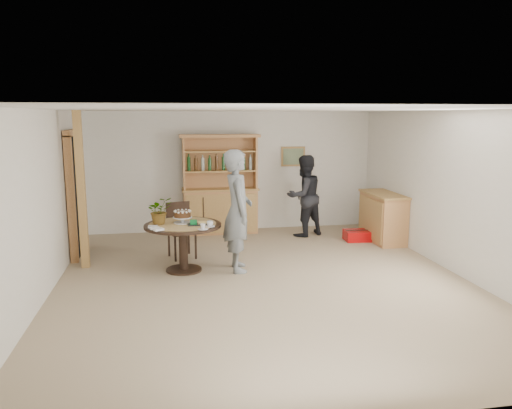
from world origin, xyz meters
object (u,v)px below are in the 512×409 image
Objects in this scene: hutch at (220,200)px; sideboard at (383,217)px; dining_table at (183,233)px; adult_person at (304,196)px; teen_boy at (238,211)px; red_suitcase at (360,235)px; dining_chair at (180,226)px.

sideboard is (3.04, -1.24, -0.22)m from hutch.
dining_table is 0.73× the size of adult_person.
adult_person is at bearing -38.51° from teen_boy.
dining_table is at bearing -154.64° from red_suitcase.
hutch is 2.92m from red_suitcase.
teen_boy is at bearing -89.87° from hutch.
red_suitcase is (2.62, -1.15, -0.59)m from hutch.
adult_person is at bearing -18.84° from hutch.
dining_table is 0.92m from teen_boy.
adult_person is 2.62× the size of red_suitcase.
dining_table reaches higher than red_suitcase.
dining_table is 1.27× the size of dining_chair.
adult_person is (1.64, -0.56, 0.13)m from hutch.
teen_boy is at bearing 27.76° from adult_person.
adult_person reaches higher than sideboard.
adult_person is at bearing 7.31° from dining_chair.
dining_chair reaches higher than dining_table.
dining_table is at bearing -105.11° from dining_chair.
red_suitcase is (3.47, 1.35, -0.50)m from dining_table.
red_suitcase is at bearing -60.81° from teen_boy.
dining_chair reaches higher than red_suitcase.
dining_table is 0.63× the size of teen_boy.
hutch is at bearing 0.28° from teen_boy.
adult_person reaches higher than dining_table.
dining_chair is 0.50× the size of teen_boy.
dining_chair is at bearing -117.36° from hutch.
dining_chair is at bearing -173.65° from sideboard.
teen_boy is 2.62m from adult_person.
sideboard is at bearing 130.46° from adult_person.
hutch reaches higher than teen_boy.
dining_chair is (-0.02, 0.83, -0.07)m from dining_table.
hutch is 2.64m from dining_table.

